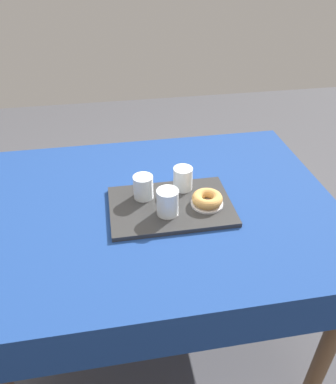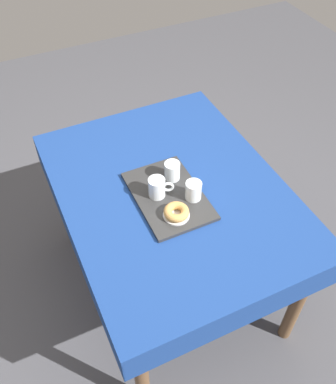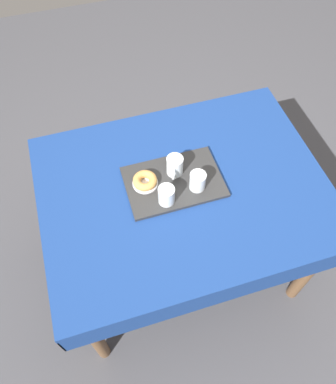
{
  "view_description": "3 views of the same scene",
  "coord_description": "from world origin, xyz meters",
  "px_view_note": "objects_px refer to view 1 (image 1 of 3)",
  "views": [
    {
      "loc": [
        -0.16,
        -1.1,
        1.62
      ],
      "look_at": [
        0.03,
        -0.02,
        0.84
      ],
      "focal_mm": 35.15,
      "sensor_mm": 36.0,
      "label": 1
    },
    {
      "loc": [
        1.23,
        -0.59,
        2.2
      ],
      "look_at": [
        0.06,
        -0.05,
        0.84
      ],
      "focal_mm": 39.72,
      "sensor_mm": 36.0,
      "label": 2
    },
    {
      "loc": [
        0.36,
        0.92,
        2.21
      ],
      "look_at": [
        0.08,
        0.02,
        0.8
      ],
      "focal_mm": 35.6,
      "sensor_mm": 36.0,
      "label": 3
    }
  ],
  "objects_px": {
    "sugar_donut_left": "(207,199)",
    "water_glass_far": "(183,180)",
    "water_glass_near": "(143,188)",
    "donut_plate_left": "(207,203)",
    "dining_table": "(159,224)",
    "serving_tray": "(171,206)",
    "tea_mug_left": "(168,202)"
  },
  "relations": [
    {
      "from": "tea_mug_left",
      "to": "water_glass_far",
      "type": "distance_m",
      "value": 0.16
    },
    {
      "from": "serving_tray",
      "to": "water_glass_far",
      "type": "xyz_separation_m",
      "value": [
        0.06,
        0.09,
        0.05
      ]
    },
    {
      "from": "tea_mug_left",
      "to": "water_glass_near",
      "type": "xyz_separation_m",
      "value": [
        -0.07,
        0.11,
        -0.0
      ]
    },
    {
      "from": "dining_table",
      "to": "serving_tray",
      "type": "distance_m",
      "value": 0.12
    },
    {
      "from": "dining_table",
      "to": "water_glass_far",
      "type": "distance_m",
      "value": 0.2
    },
    {
      "from": "serving_tray",
      "to": "water_glass_near",
      "type": "xyz_separation_m",
      "value": [
        -0.09,
        0.06,
        0.05
      ]
    },
    {
      "from": "water_glass_far",
      "to": "donut_plate_left",
      "type": "xyz_separation_m",
      "value": [
        0.07,
        -0.12,
        -0.04
      ]
    },
    {
      "from": "water_glass_far",
      "to": "donut_plate_left",
      "type": "bearing_deg",
      "value": -60.41
    },
    {
      "from": "serving_tray",
      "to": "sugar_donut_left",
      "type": "relative_size",
      "value": 3.98
    },
    {
      "from": "donut_plate_left",
      "to": "tea_mug_left",
      "type": "bearing_deg",
      "value": -170.87
    },
    {
      "from": "tea_mug_left",
      "to": "water_glass_near",
      "type": "distance_m",
      "value": 0.13
    },
    {
      "from": "dining_table",
      "to": "water_glass_near",
      "type": "height_order",
      "value": "water_glass_near"
    },
    {
      "from": "dining_table",
      "to": "water_glass_far",
      "type": "height_order",
      "value": "water_glass_far"
    },
    {
      "from": "tea_mug_left",
      "to": "donut_plate_left",
      "type": "distance_m",
      "value": 0.15
    },
    {
      "from": "sugar_donut_left",
      "to": "water_glass_far",
      "type": "bearing_deg",
      "value": 119.59
    },
    {
      "from": "sugar_donut_left",
      "to": "donut_plate_left",
      "type": "bearing_deg",
      "value": 0.0
    },
    {
      "from": "serving_tray",
      "to": "water_glass_near",
      "type": "relative_size",
      "value": 4.96
    },
    {
      "from": "dining_table",
      "to": "water_glass_far",
      "type": "relative_size",
      "value": 14.81
    },
    {
      "from": "donut_plate_left",
      "to": "sugar_donut_left",
      "type": "relative_size",
      "value": 1.05
    },
    {
      "from": "sugar_donut_left",
      "to": "dining_table",
      "type": "bearing_deg",
      "value": 160.56
    },
    {
      "from": "serving_tray",
      "to": "tea_mug_left",
      "type": "height_order",
      "value": "tea_mug_left"
    },
    {
      "from": "donut_plate_left",
      "to": "sugar_donut_left",
      "type": "xyz_separation_m",
      "value": [
        0.0,
        0.0,
        0.02
      ]
    },
    {
      "from": "donut_plate_left",
      "to": "sugar_donut_left",
      "type": "distance_m",
      "value": 0.02
    },
    {
      "from": "water_glass_near",
      "to": "donut_plate_left",
      "type": "distance_m",
      "value": 0.24
    },
    {
      "from": "water_glass_near",
      "to": "water_glass_far",
      "type": "bearing_deg",
      "value": 11.44
    },
    {
      "from": "water_glass_far",
      "to": "sugar_donut_left",
      "type": "distance_m",
      "value": 0.13
    },
    {
      "from": "dining_table",
      "to": "tea_mug_left",
      "type": "bearing_deg",
      "value": -76.77
    },
    {
      "from": "serving_tray",
      "to": "water_glass_far",
      "type": "distance_m",
      "value": 0.12
    },
    {
      "from": "donut_plate_left",
      "to": "sugar_donut_left",
      "type": "height_order",
      "value": "sugar_donut_left"
    },
    {
      "from": "water_glass_near",
      "to": "sugar_donut_left",
      "type": "relative_size",
      "value": 0.8
    },
    {
      "from": "dining_table",
      "to": "sugar_donut_left",
      "type": "bearing_deg",
      "value": -19.44
    },
    {
      "from": "water_glass_near",
      "to": "donut_plate_left",
      "type": "relative_size",
      "value": 0.76
    }
  ]
}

